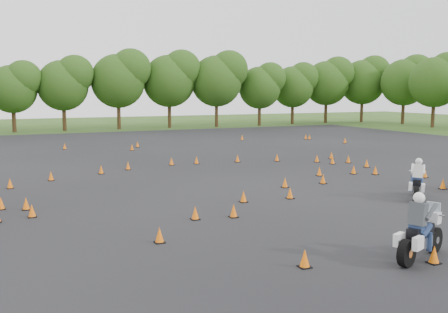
% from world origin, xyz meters
% --- Properties ---
extents(ground, '(140.00, 140.00, 0.00)m').
position_xyz_m(ground, '(0.00, 0.00, 0.00)').
color(ground, '#2D5119').
rests_on(ground, ground).
extents(asphalt_pad, '(62.00, 62.00, 0.00)m').
position_xyz_m(asphalt_pad, '(0.00, 6.00, 0.01)').
color(asphalt_pad, black).
rests_on(asphalt_pad, ground).
extents(treeline, '(87.45, 32.16, 10.29)m').
position_xyz_m(treeline, '(2.75, 34.40, 4.65)').
color(treeline, '#264614').
rests_on(treeline, ground).
extents(traffic_cones, '(36.28, 33.04, 0.45)m').
position_xyz_m(traffic_cones, '(-0.07, 5.54, 0.23)').
color(traffic_cones, orange).
rests_on(traffic_cones, asphalt_pad).
extents(rider_grey, '(2.50, 1.53, 1.85)m').
position_xyz_m(rider_grey, '(-0.18, -9.19, 0.93)').
color(rider_grey, '#393C40').
rests_on(rider_grey, ground).
extents(rider_white, '(2.07, 2.07, 1.73)m').
position_xyz_m(rider_white, '(5.50, -3.35, 0.87)').
color(rider_white, silver).
rests_on(rider_white, ground).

